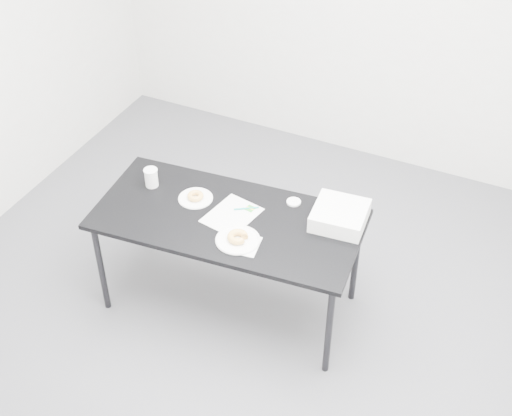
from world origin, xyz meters
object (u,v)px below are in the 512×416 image
at_px(plate_near, 238,240).
at_px(donut_near, 238,237).
at_px(scorecard, 232,215).
at_px(bakery_box, 340,215).
at_px(plate_far, 196,198).
at_px(table, 228,224).
at_px(pen, 246,208).
at_px(coffee_cup, 151,177).
at_px(donut_far, 195,196).

distance_m(plate_near, donut_near, 0.02).
height_order(scorecard, bakery_box, bakery_box).
xyz_separation_m(plate_far, bakery_box, (0.85, 0.16, 0.05)).
distance_m(table, pen, 0.14).
height_order(plate_far, bakery_box, bakery_box).
height_order(scorecard, coffee_cup, coffee_cup).
xyz_separation_m(donut_near, plate_far, (-0.40, 0.23, -0.03)).
bearing_deg(plate_far, scorecard, -9.61).
bearing_deg(bakery_box, donut_near, -144.66).
distance_m(scorecard, donut_far, 0.27).
distance_m(scorecard, pen, 0.10).
relative_size(plate_near, donut_near, 2.13).
height_order(scorecard, plate_near, plate_near).
distance_m(scorecard, donut_near, 0.23).
relative_size(table, bakery_box, 5.39).
bearing_deg(bakery_box, plate_near, -144.66).
height_order(table, donut_near, donut_near).
bearing_deg(scorecard, table, -103.83).
bearing_deg(coffee_cup, scorecard, -4.66).
bearing_deg(bakery_box, pen, -172.30).
bearing_deg(pen, plate_near, -106.34).
distance_m(table, coffee_cup, 0.58).
distance_m(donut_near, bakery_box, 0.60).
xyz_separation_m(scorecard, plate_near, (0.13, -0.18, 0.01)).
height_order(plate_far, coffee_cup, coffee_cup).
xyz_separation_m(donut_near, bakery_box, (0.46, 0.39, 0.02)).
bearing_deg(scorecard, pen, 68.74).
relative_size(scorecard, bakery_box, 1.05).
bearing_deg(plate_near, scorecard, 125.26).
bearing_deg(scorecard, coffee_cup, -174.05).
bearing_deg(coffee_cup, plate_near, -18.20).
distance_m(donut_far, bakery_box, 0.87).
relative_size(scorecard, coffee_cup, 2.64).
height_order(plate_near, bakery_box, bakery_box).
distance_m(pen, donut_far, 0.32).
bearing_deg(scorecard, plate_far, -179.00).
distance_m(plate_far, bakery_box, 0.87).
bearing_deg(plate_near, plate_far, 149.96).
relative_size(plate_far, bakery_box, 0.69).
relative_size(table, plate_near, 6.43).
bearing_deg(donut_far, scorecard, -9.61).
distance_m(donut_far, coffee_cup, 0.31).
height_order(donut_near, coffee_cup, coffee_cup).
xyz_separation_m(scorecard, coffee_cup, (-0.57, 0.05, 0.06)).
distance_m(table, plate_near, 0.22).
bearing_deg(bakery_box, donut_far, -174.48).
relative_size(plate_near, plate_far, 1.21).
distance_m(plate_near, bakery_box, 0.60).
bearing_deg(donut_near, plate_near, 0.00).
bearing_deg(plate_far, table, -16.08).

